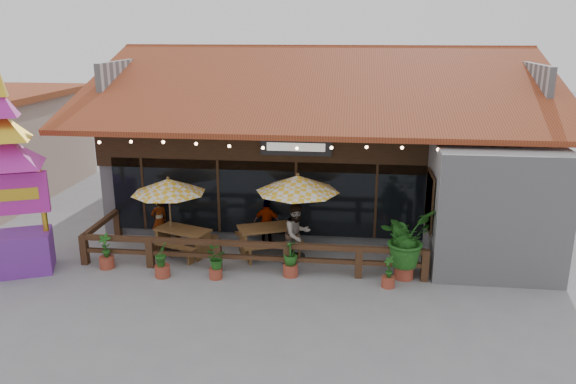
# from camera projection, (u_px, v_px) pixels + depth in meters

# --- Properties ---
(ground) EXTENTS (100.00, 100.00, 0.00)m
(ground) POSITION_uv_depth(u_px,v_px,m) (306.00, 267.00, 16.32)
(ground) COLOR gray
(ground) RESTS_ON ground
(restaurant_building) EXTENTS (15.50, 14.73, 6.09)m
(restaurant_building) POSITION_uv_depth(u_px,v_px,m) (328.00, 147.00, 21.98)
(restaurant_building) COLOR #ABAAAF
(restaurant_building) RESTS_ON ground
(patio_railing) EXTENTS (10.00, 2.60, 0.92)m
(patio_railing) POSITION_uv_depth(u_px,v_px,m) (228.00, 248.00, 16.15)
(patio_railing) COLOR #412B17
(patio_railing) RESTS_ON ground
(umbrella_left) EXTENTS (2.80, 2.80, 2.41)m
(umbrella_left) POSITION_uv_depth(u_px,v_px,m) (168.00, 186.00, 16.92)
(umbrella_left) COLOR brown
(umbrella_left) RESTS_ON ground
(umbrella_right) EXTENTS (2.55, 2.55, 2.64)m
(umbrella_right) POSITION_uv_depth(u_px,v_px,m) (298.00, 184.00, 16.43)
(umbrella_right) COLOR brown
(umbrella_right) RESTS_ON ground
(picnic_table_left) EXTENTS (2.05, 1.92, 0.80)m
(picnic_table_left) POSITION_uv_depth(u_px,v_px,m) (183.00, 237.00, 17.20)
(picnic_table_left) COLOR brown
(picnic_table_left) RESTS_ON ground
(picnic_table_right) EXTENTS (2.30, 2.16, 0.88)m
(picnic_table_right) POSITION_uv_depth(u_px,v_px,m) (269.00, 235.00, 17.18)
(picnic_table_right) COLOR brown
(picnic_table_right) RESTS_ON ground
(thai_sign_tower) EXTENTS (3.04, 3.04, 6.27)m
(thai_sign_tower) POSITION_uv_depth(u_px,v_px,m) (10.00, 158.00, 15.16)
(thai_sign_tower) COLOR #6E2999
(thai_sign_tower) RESTS_ON ground
(tropical_plant) EXTENTS (1.89, 1.92, 2.00)m
(tropical_plant) POSITION_uv_depth(u_px,v_px,m) (406.00, 240.00, 15.32)
(tropical_plant) COLOR brown
(tropical_plant) RESTS_ON ground
(diner_a) EXTENTS (0.65, 0.64, 1.50)m
(diner_a) POSITION_uv_depth(u_px,v_px,m) (159.00, 220.00, 18.06)
(diner_a) COLOR #322110
(diner_a) RESTS_ON ground
(diner_b) EXTENTS (1.14, 1.13, 1.86)m
(diner_b) POSITION_uv_depth(u_px,v_px,m) (297.00, 235.00, 16.30)
(diner_b) COLOR #322110
(diner_b) RESTS_ON ground
(diner_c) EXTENTS (0.92, 0.45, 1.52)m
(diner_c) POSITION_uv_depth(u_px,v_px,m) (267.00, 223.00, 17.80)
(diner_c) COLOR #322110
(diner_c) RESTS_ON ground
(planter_a) EXTENTS (0.43, 0.43, 1.05)m
(planter_a) POSITION_uv_depth(u_px,v_px,m) (106.00, 254.00, 16.18)
(planter_a) COLOR brown
(planter_a) RESTS_ON ground
(planter_b) EXTENTS (0.42, 0.47, 1.03)m
(planter_b) POSITION_uv_depth(u_px,v_px,m) (162.00, 261.00, 15.59)
(planter_b) COLOR brown
(planter_b) RESTS_ON ground
(planter_c) EXTENTS (0.60, 0.54, 0.90)m
(planter_c) POSITION_uv_depth(u_px,v_px,m) (215.00, 261.00, 15.48)
(planter_c) COLOR brown
(planter_c) RESTS_ON ground
(planter_d) EXTENTS (0.55, 0.55, 1.04)m
(planter_d) POSITION_uv_depth(u_px,v_px,m) (291.00, 259.00, 15.63)
(planter_d) COLOR brown
(planter_d) RESTS_ON ground
(planter_e) EXTENTS (0.36, 0.38, 0.88)m
(planter_e) POSITION_uv_depth(u_px,v_px,m) (388.00, 274.00, 15.00)
(planter_e) COLOR brown
(planter_e) RESTS_ON ground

